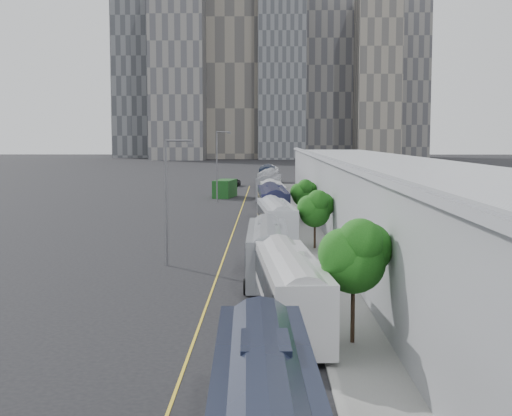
{
  "coord_description": "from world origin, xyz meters",
  "views": [
    {
      "loc": [
        1.7,
        2.64,
        8.87
      ],
      "look_at": [
        0.79,
        62.58,
        3.0
      ],
      "focal_mm": 50.0,
      "sensor_mm": 36.0,
      "label": 1
    }
  ],
  "objects_px": {
    "shipping_container": "(225,189)",
    "bus_5": "(273,208)",
    "suv": "(233,182)",
    "bus_2": "(290,297)",
    "bus_3": "(267,256)",
    "bus_8": "(269,183)",
    "bus_9": "(267,178)",
    "street_lamp_far": "(218,162)",
    "bus_4": "(276,224)",
    "bus_10": "(270,176)",
    "bus_6": "(273,199)",
    "bus_7": "(269,189)",
    "street_lamp_near": "(169,193)"
  },
  "relations": [
    {
      "from": "shipping_container",
      "to": "bus_5",
      "type": "bearing_deg",
      "value": -68.64
    },
    {
      "from": "shipping_container",
      "to": "suv",
      "type": "height_order",
      "value": "shipping_container"
    },
    {
      "from": "bus_2",
      "to": "bus_3",
      "type": "distance_m",
      "value": 11.66
    },
    {
      "from": "bus_3",
      "to": "suv",
      "type": "bearing_deg",
      "value": 93.85
    },
    {
      "from": "bus_8",
      "to": "bus_2",
      "type": "bearing_deg",
      "value": -85.56
    },
    {
      "from": "bus_2",
      "to": "bus_9",
      "type": "relative_size",
      "value": 0.92
    },
    {
      "from": "bus_3",
      "to": "bus_5",
      "type": "distance_m",
      "value": 28.96
    },
    {
      "from": "shipping_container",
      "to": "bus_2",
      "type": "bearing_deg",
      "value": -74.49
    },
    {
      "from": "bus_5",
      "to": "shipping_container",
      "type": "relative_size",
      "value": 2.2
    },
    {
      "from": "street_lamp_far",
      "to": "shipping_container",
      "type": "xyz_separation_m",
      "value": [
        0.41,
        8.75,
        -4.31
      ]
    },
    {
      "from": "bus_2",
      "to": "bus_4",
      "type": "relative_size",
      "value": 1.01
    },
    {
      "from": "bus_10",
      "to": "suv",
      "type": "height_order",
      "value": "bus_10"
    },
    {
      "from": "bus_2",
      "to": "shipping_container",
      "type": "bearing_deg",
      "value": 91.24
    },
    {
      "from": "bus_5",
      "to": "bus_6",
      "type": "bearing_deg",
      "value": 87.46
    },
    {
      "from": "bus_10",
      "to": "shipping_container",
      "type": "height_order",
      "value": "bus_10"
    },
    {
      "from": "street_lamp_far",
      "to": "suv",
      "type": "relative_size",
      "value": 1.99
    },
    {
      "from": "bus_6",
      "to": "bus_10",
      "type": "distance_m",
      "value": 56.08
    },
    {
      "from": "bus_3",
      "to": "bus_4",
      "type": "distance_m",
      "value": 16.66
    },
    {
      "from": "bus_4",
      "to": "bus_7",
      "type": "height_order",
      "value": "bus_7"
    },
    {
      "from": "bus_2",
      "to": "bus_3",
      "type": "bearing_deg",
      "value": 90.68
    },
    {
      "from": "bus_3",
      "to": "street_lamp_far",
      "type": "height_order",
      "value": "street_lamp_far"
    },
    {
      "from": "suv",
      "to": "bus_5",
      "type": "bearing_deg",
      "value": -77.88
    },
    {
      "from": "street_lamp_near",
      "to": "bus_6",
      "type": "bearing_deg",
      "value": 78.38
    },
    {
      "from": "bus_6",
      "to": "bus_8",
      "type": "height_order",
      "value": "bus_8"
    },
    {
      "from": "street_lamp_near",
      "to": "bus_9",
      "type": "bearing_deg",
      "value": 85.12
    },
    {
      "from": "bus_3",
      "to": "bus_9",
      "type": "xyz_separation_m",
      "value": [
        0.07,
        85.43,
        0.17
      ]
    },
    {
      "from": "bus_9",
      "to": "street_lamp_far",
      "type": "relative_size",
      "value": 1.37
    },
    {
      "from": "bus_8",
      "to": "bus_10",
      "type": "relative_size",
      "value": 1.07
    },
    {
      "from": "bus_3",
      "to": "suv",
      "type": "xyz_separation_m",
      "value": [
        -6.31,
        88.2,
        -0.8
      ]
    },
    {
      "from": "bus_9",
      "to": "bus_8",
      "type": "bearing_deg",
      "value": -88.19
    },
    {
      "from": "bus_5",
      "to": "bus_10",
      "type": "relative_size",
      "value": 1.12
    },
    {
      "from": "bus_4",
      "to": "street_lamp_near",
      "type": "xyz_separation_m",
      "value": [
        -7.58,
        -11.75,
        3.59
      ]
    },
    {
      "from": "bus_5",
      "to": "street_lamp_near",
      "type": "bearing_deg",
      "value": -109.21
    },
    {
      "from": "bus_6",
      "to": "bus_7",
      "type": "xyz_separation_m",
      "value": [
        -0.37,
        16.5,
        0.04
      ]
    },
    {
      "from": "street_lamp_near",
      "to": "street_lamp_far",
      "type": "bearing_deg",
      "value": 89.96
    },
    {
      "from": "bus_5",
      "to": "street_lamp_far",
      "type": "xyz_separation_m",
      "value": [
        -7.36,
        25.38,
        3.95
      ]
    },
    {
      "from": "bus_6",
      "to": "bus_9",
      "type": "distance_m",
      "value": 44.17
    },
    {
      "from": "bus_6",
      "to": "street_lamp_near",
      "type": "xyz_separation_m",
      "value": [
        -7.48,
        -36.37,
        3.55
      ]
    },
    {
      "from": "bus_4",
      "to": "bus_6",
      "type": "height_order",
      "value": "bus_6"
    },
    {
      "from": "bus_4",
      "to": "bus_5",
      "type": "xyz_separation_m",
      "value": [
        -0.18,
        12.31,
        0.18
      ]
    },
    {
      "from": "bus_5",
      "to": "street_lamp_far",
      "type": "height_order",
      "value": "street_lamp_far"
    },
    {
      "from": "suv",
      "to": "bus_8",
      "type": "bearing_deg",
      "value": -63.1
    },
    {
      "from": "street_lamp_far",
      "to": "bus_7",
      "type": "bearing_deg",
      "value": 25.89
    },
    {
      "from": "bus_4",
      "to": "suv",
      "type": "relative_size",
      "value": 2.49
    },
    {
      "from": "bus_7",
      "to": "bus_8",
      "type": "relative_size",
      "value": 0.99
    },
    {
      "from": "bus_7",
      "to": "street_lamp_near",
      "type": "relative_size",
      "value": 1.48
    },
    {
      "from": "bus_2",
      "to": "bus_8",
      "type": "xyz_separation_m",
      "value": [
        -0.76,
        83.02,
        0.09
      ]
    },
    {
      "from": "street_lamp_near",
      "to": "bus_3",
      "type": "bearing_deg",
      "value": -35.69
    },
    {
      "from": "bus_6",
      "to": "street_lamp_far",
      "type": "distance_m",
      "value": 15.58
    },
    {
      "from": "bus_4",
      "to": "street_lamp_far",
      "type": "distance_m",
      "value": 38.66
    }
  ]
}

